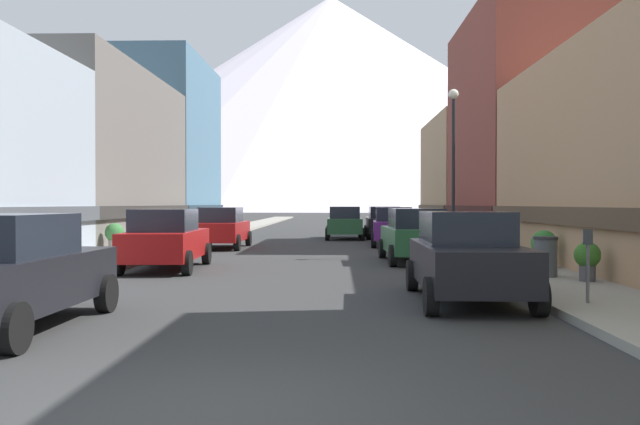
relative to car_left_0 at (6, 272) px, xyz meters
The scene contains 23 objects.
ground_plane 5.55m from the car_left_0, 46.06° to the right, with size 400.00×400.00×0.00m, color #303030.
sidewalk_left 31.16m from the car_left_0, 94.51° to the left, with size 2.50×100.00×0.15m, color gray.
sidewalk_right 32.65m from the car_left_0, 72.07° to the left, with size 2.50×100.00×0.15m, color gray.
storefront_left_2 22.15m from the car_left_0, 110.00° to the left, with size 7.92×14.00×8.08m.
storefront_left_3 34.43m from the car_left_0, 101.93° to the left, with size 7.01×11.22×11.33m.
storefront_right_2 26.89m from the car_left_0, 56.93° to the left, with size 6.64×11.53×11.07m.
storefront_right_3 37.92m from the car_left_0, 65.35° to the left, with size 9.25×11.98×7.60m.
car_left_0 is the anchor object (origin of this frame).
car_left_1 9.26m from the car_left_0, 89.98° to the left, with size 2.22×4.47×1.78m.
car_left_2 18.55m from the car_left_0, 90.00° to the left, with size 2.08×4.41×1.78m.
car_right_0 8.24m from the car_left_0, 22.64° to the left, with size 2.11×4.42×1.78m.
car_right_1 14.15m from the car_left_0, 57.51° to the left, with size 2.19×4.46×1.78m.
car_right_2 21.91m from the car_left_0, 69.69° to the left, with size 2.25×4.48×1.78m.
car_right_3 28.08m from the car_left_0, 74.30° to the left, with size 2.07×4.40×1.78m.
car_driving_0 26.84m from the car_left_0, 78.39° to the left, with size 2.06×4.40×1.78m.
parking_meter_near 9.77m from the car_left_0, 12.17° to the left, with size 0.14×0.10×1.33m.
trash_bin_right 12.01m from the car_left_0, 32.26° to the left, with size 0.59×0.59×0.98m.
potted_plant_0 13.82m from the car_left_0, 38.59° to the left, with size 0.72×0.72×1.05m.
potted_plant_1 14.52m from the car_left_0, 102.73° to the left, with size 0.70×0.70×1.07m.
potted_plant_2 12.09m from the car_left_0, 26.66° to the left, with size 0.60×0.60×0.90m.
pedestrian_0 5.99m from the car_left_0, 114.12° to the left, with size 0.36×0.36×1.55m.
streetlamp_right 16.73m from the car_left_0, 56.18° to the left, with size 0.36×0.36×5.86m.
mountain_backdrop 259.46m from the car_left_0, 89.55° to the left, with size 249.03×249.03×85.43m, color white.
Camera 1 is at (1.27, -5.94, 1.93)m, focal length 36.98 mm.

